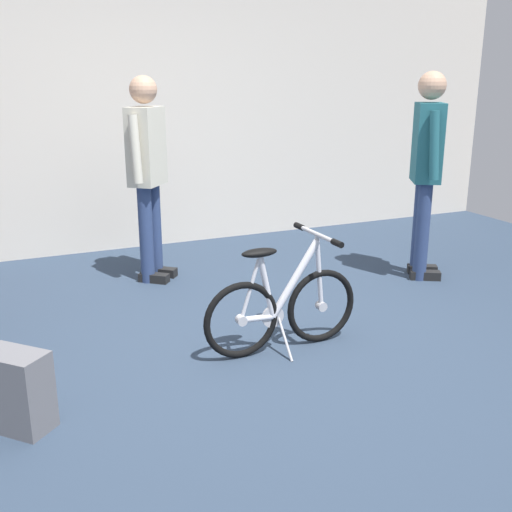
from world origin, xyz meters
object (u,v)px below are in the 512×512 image
at_px(folding_bike_foreground, 282,306).
at_px(visitor_near_wall, 426,164).
at_px(backpack_on_floor, 17,391).
at_px(visitor_browsing, 147,168).

relative_size(folding_bike_foreground, visitor_near_wall, 0.62).
bearing_deg(visitor_near_wall, backpack_on_floor, -161.14).
xyz_separation_m(visitor_near_wall, backpack_on_floor, (-3.16, -1.08, -0.74)).
bearing_deg(visitor_near_wall, visitor_browsing, 157.80).
height_order(visitor_near_wall, backpack_on_floor, visitor_near_wall).
bearing_deg(folding_bike_foreground, visitor_near_wall, 25.98).
bearing_deg(visitor_browsing, folding_bike_foreground, -77.05).
bearing_deg(backpack_on_floor, folding_bike_foreground, 10.29).
xyz_separation_m(visitor_near_wall, visitor_browsing, (-2.03, 0.83, -0.02)).
relative_size(folding_bike_foreground, backpack_on_floor, 2.62).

